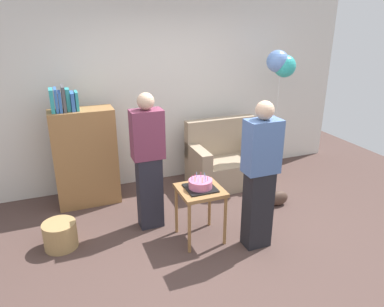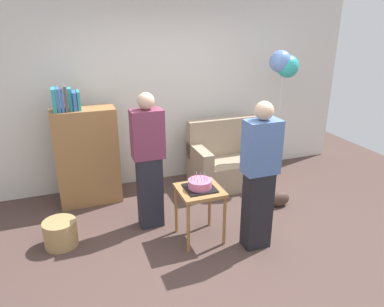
% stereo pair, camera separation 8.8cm
% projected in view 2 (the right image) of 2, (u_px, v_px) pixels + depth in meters
% --- Properties ---
extents(ground_plane, '(8.00, 8.00, 0.00)m').
position_uv_depth(ground_plane, '(218.00, 247.00, 4.00)').
color(ground_plane, '#4C3833').
extents(wall_back, '(6.00, 0.10, 2.70)m').
position_uv_depth(wall_back, '(164.00, 92.00, 5.32)').
color(wall_back, silver).
rests_on(wall_back, ground_plane).
extents(couch, '(1.10, 0.70, 0.96)m').
position_uv_depth(couch, '(227.00, 162.00, 5.45)').
color(couch, gray).
rests_on(couch, ground_plane).
extents(bookshelf, '(0.80, 0.36, 1.61)m').
position_uv_depth(bookshelf, '(87.00, 155.00, 4.77)').
color(bookshelf, olive).
rests_on(bookshelf, ground_plane).
extents(side_table, '(0.48, 0.48, 0.63)m').
position_uv_depth(side_table, '(200.00, 197.00, 3.99)').
color(side_table, olive).
rests_on(side_table, ground_plane).
extents(birthday_cake, '(0.32, 0.32, 0.17)m').
position_uv_depth(birthday_cake, '(200.00, 185.00, 3.94)').
color(birthday_cake, black).
rests_on(birthday_cake, side_table).
extents(person_blowing_candles, '(0.36, 0.22, 1.63)m').
position_uv_depth(person_blowing_candles, '(149.00, 161.00, 4.16)').
color(person_blowing_candles, '#23232D').
rests_on(person_blowing_candles, ground_plane).
extents(person_holding_cake, '(0.36, 0.22, 1.63)m').
position_uv_depth(person_holding_cake, '(259.00, 177.00, 3.76)').
color(person_holding_cake, black).
rests_on(person_holding_cake, ground_plane).
extents(wicker_basket, '(0.36, 0.36, 0.30)m').
position_uv_depth(wicker_basket, '(60.00, 233.00, 3.99)').
color(wicker_basket, '#A88451').
rests_on(wicker_basket, ground_plane).
extents(handbag, '(0.28, 0.14, 0.20)m').
position_uv_depth(handbag, '(280.00, 199.00, 4.84)').
color(handbag, '#473328').
rests_on(handbag, ground_plane).
extents(balloon_bunch, '(0.41, 0.36, 1.95)m').
position_uv_depth(balloon_bunch, '(285.00, 64.00, 5.10)').
color(balloon_bunch, silver).
rests_on(balloon_bunch, ground_plane).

